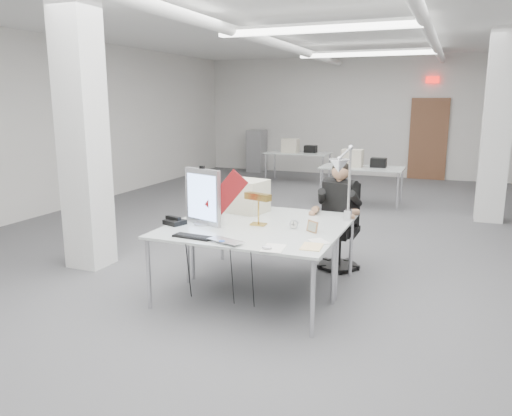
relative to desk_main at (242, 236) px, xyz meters
The scene contains 23 objects.
room_shell 2.80m from the desk_main, 89.21° to the left, with size 10.04×14.04×3.24m.
desk_main is the anchor object (origin of this frame).
desk_second 0.90m from the desk_main, 90.00° to the left, with size 1.80×0.90×0.03m, color silver.
bg_desk_a 5.50m from the desk_main, 87.92° to the left, with size 1.60×0.80×0.03m, color silver.
bg_desk_b 7.91m from the desk_main, 103.16° to the left, with size 1.60×0.80×0.03m, color silver.
filing_cabinet 9.80m from the desk_main, 110.93° to the left, with size 0.45×0.55×1.20m, color gray.
office_chair 1.67m from the desk_main, 67.25° to the left, with size 0.57×0.57×1.17m, color black, non-canonical shape.
seated_person 1.62m from the desk_main, 66.56° to the left, with size 0.51×0.64×0.95m, color black, non-canonical shape.
monitor 0.67m from the desk_main, 156.82° to the left, with size 0.48×0.05×0.60m, color #ADAEB2.
pennant 0.49m from the desk_main, 142.19° to the left, with size 0.50×0.01×0.21m, color maroon.
keyboard 0.48m from the desk_main, 144.49° to the right, with size 0.40×0.13×0.02m, color black.
laptop 0.38m from the desk_main, 95.48° to the right, with size 0.36×0.23×0.03m, color silver.
mouse 0.56m from the desk_main, 42.86° to the right, with size 0.09×0.06×0.04m, color silver.
bankers_lamp 0.46m from the desk_main, 88.29° to the left, with size 0.29×0.12×0.33m, color gold, non-canonical shape.
desk_phone 0.83m from the desk_main, behind, with size 0.20×0.18×0.05m, color black.
picture_frame_left 0.72m from the desk_main, 152.57° to the left, with size 0.13×0.01×0.10m, color #B3874D.
picture_frame_right 0.72m from the desk_main, 29.46° to the left, with size 0.15×0.01×0.12m, color #AF764B.
desk_clock 0.58m from the desk_main, 45.40° to the left, with size 0.09×0.09×0.03m, color #B0B0B5.
paper_stack_a 0.55m from the desk_main, 35.26° to the right, with size 0.19×0.27×0.01m, color white.
paper_stack_b 0.77m from the desk_main, 11.56° to the right, with size 0.18×0.25×0.01m, color #FFDC98.
paper_stack_c 0.77m from the desk_main, ahead, with size 0.21×0.14×0.01m, color white.
beige_monitor 1.03m from the desk_main, 109.40° to the left, with size 0.40×0.38×0.38m, color beige.
architect_lamp 1.20m from the desk_main, 40.62° to the left, with size 0.23×0.67×0.86m, color silver, non-canonical shape.
Camera 1 is at (1.90, -6.85, 2.05)m, focal length 35.00 mm.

